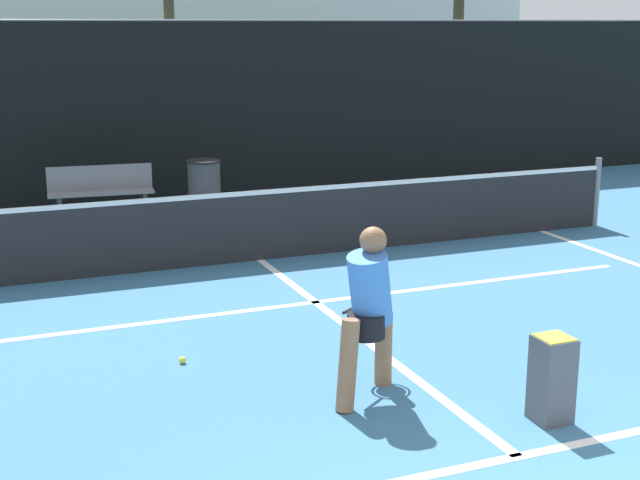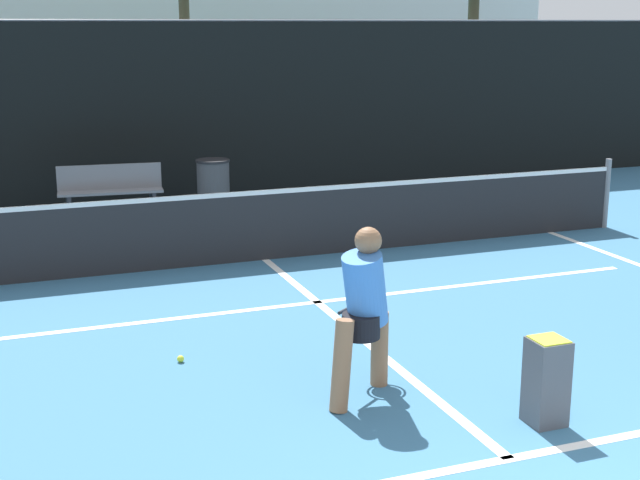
% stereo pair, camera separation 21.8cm
% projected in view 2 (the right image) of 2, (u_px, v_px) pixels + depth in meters
% --- Properties ---
extents(court_baseline_near, '(11.00, 0.10, 0.01)m').
position_uv_depth(court_baseline_near, '(509.00, 459.00, 6.49)').
color(court_baseline_near, white).
rests_on(court_baseline_near, ground).
extents(court_service_line, '(8.25, 0.10, 0.01)m').
position_uv_depth(court_service_line, '(317.00, 302.00, 10.12)').
color(court_service_line, white).
rests_on(court_service_line, ground).
extents(court_center_mark, '(0.10, 5.99, 0.01)m').
position_uv_depth(court_center_mark, '(351.00, 330.00, 9.21)').
color(court_center_mark, white).
rests_on(court_center_mark, ground).
extents(net, '(11.09, 0.09, 1.07)m').
position_uv_depth(net, '(265.00, 222.00, 11.81)').
color(net, slate).
rests_on(net, ground).
extents(fence_back, '(24.00, 0.06, 3.14)m').
position_uv_depth(fence_back, '(186.00, 111.00, 15.83)').
color(fence_back, black).
rests_on(fence_back, ground).
extents(player_practicing, '(0.89, 1.05, 1.47)m').
position_uv_depth(player_practicing, '(364.00, 307.00, 7.43)').
color(player_practicing, '#8C6042').
rests_on(player_practicing, ground).
extents(tennis_ball_scattered_1, '(0.07, 0.07, 0.07)m').
position_uv_depth(tennis_ball_scattered_1, '(181.00, 359.00, 8.33)').
color(tennis_ball_scattered_1, '#D1E033').
rests_on(tennis_ball_scattered_1, ground).
extents(ball_hopper, '(0.28, 0.28, 0.71)m').
position_uv_depth(ball_hopper, '(546.00, 379.00, 6.99)').
color(ball_hopper, '#4C4C51').
rests_on(ball_hopper, ground).
extents(courtside_bench, '(1.68, 0.54, 0.86)m').
position_uv_depth(courtside_bench, '(110.00, 189.00, 14.38)').
color(courtside_bench, slate).
rests_on(courtside_bench, ground).
extents(trash_bin, '(0.56, 0.56, 0.89)m').
position_uv_depth(trash_bin, '(213.00, 186.00, 14.82)').
color(trash_bin, '#3F3F42').
rests_on(trash_bin, ground).
extents(parked_car, '(1.86, 4.61, 1.36)m').
position_uv_depth(parked_car, '(123.00, 142.00, 19.21)').
color(parked_car, '#B7B7BC').
rests_on(parked_car, ground).
extents(building_far, '(36.00, 2.40, 6.63)m').
position_uv_depth(building_far, '(78.00, 16.00, 30.96)').
color(building_far, beige).
rests_on(building_far, ground).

